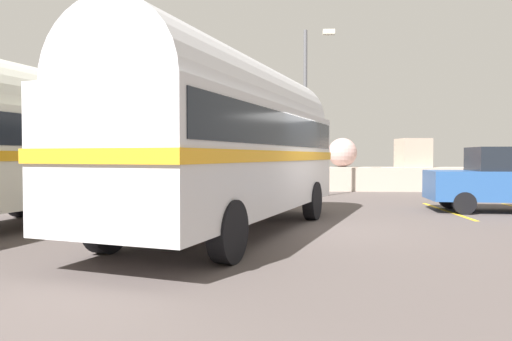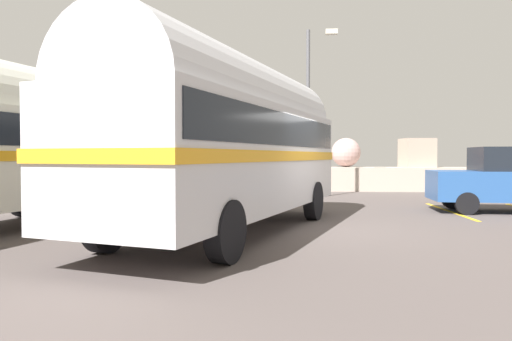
# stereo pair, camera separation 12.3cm
# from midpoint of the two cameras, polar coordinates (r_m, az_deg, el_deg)

# --- Properties ---
(ground) EXTENTS (32.00, 26.00, 0.02)m
(ground) POSITION_cam_midpoint_polar(r_m,az_deg,el_deg) (10.73, 5.35, -6.92)
(ground) COLOR #534A48
(breakwater) EXTENTS (31.36, 2.09, 2.48)m
(breakwater) POSITION_cam_midpoint_polar(r_m,az_deg,el_deg) (22.45, 4.24, -0.62)
(breakwater) COLOR #B5A596
(breakwater) RESTS_ON ground
(vintage_coach) EXTENTS (4.87, 8.91, 3.70)m
(vintage_coach) POSITION_cam_midpoint_polar(r_m,az_deg,el_deg) (9.91, -3.43, 4.20)
(vintage_coach) COLOR black
(vintage_coach) RESTS_ON ground
(parked_car_nearest) EXTENTS (4.21, 2.00, 1.86)m
(parked_car_nearest) POSITION_cam_midpoint_polar(r_m,az_deg,el_deg) (15.34, 27.51, -0.88)
(parked_car_nearest) COLOR black
(parked_car_nearest) RESTS_ON ground
(lamp_post) EXTENTS (1.15, 0.24, 6.30)m
(lamp_post) POSITION_cam_midpoint_polar(r_m,az_deg,el_deg) (17.98, 6.09, 7.92)
(lamp_post) COLOR #5B5B60
(lamp_post) RESTS_ON ground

